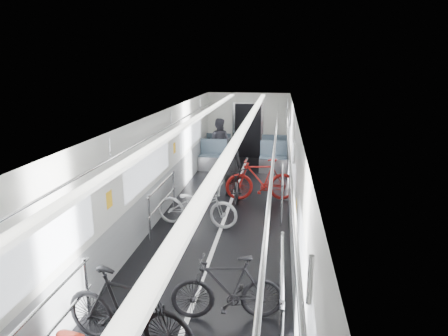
{
  "coord_description": "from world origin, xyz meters",
  "views": [
    {
      "loc": [
        1.19,
        -7.7,
        3.46
      ],
      "look_at": [
        0.0,
        0.67,
        1.23
      ],
      "focal_mm": 32.0,
      "sensor_mm": 36.0,
      "label": 1
    }
  ],
  "objects_px": {
    "person_standing": "(232,167)",
    "bike_aisle": "(235,181)",
    "bike_right_far": "(261,180)",
    "bike_left_far": "(197,205)",
    "bike_left_mid": "(127,311)",
    "person_seated": "(219,142)",
    "bike_right_near": "(228,288)"
  },
  "relations": [
    {
      "from": "bike_left_far",
      "to": "bike_aisle",
      "type": "bearing_deg",
      "value": -10.19
    },
    {
      "from": "bike_right_far",
      "to": "person_seated",
      "type": "distance_m",
      "value": 3.89
    },
    {
      "from": "bike_aisle",
      "to": "person_seated",
      "type": "xyz_separation_m",
      "value": [
        -0.96,
        3.39,
        0.36
      ]
    },
    {
      "from": "person_standing",
      "to": "bike_right_far",
      "type": "bearing_deg",
      "value": -176.01
    },
    {
      "from": "bike_right_far",
      "to": "bike_left_mid",
      "type": "bearing_deg",
      "value": -21.37
    },
    {
      "from": "bike_right_far",
      "to": "bike_right_near",
      "type": "bearing_deg",
      "value": -10.92
    },
    {
      "from": "bike_left_far",
      "to": "person_standing",
      "type": "bearing_deg",
      "value": -7.07
    },
    {
      "from": "bike_left_mid",
      "to": "bike_aisle",
      "type": "xyz_separation_m",
      "value": [
        0.62,
        5.97,
        -0.09
      ]
    },
    {
      "from": "bike_left_mid",
      "to": "bike_left_far",
      "type": "relative_size",
      "value": 1.0
    },
    {
      "from": "bike_aisle",
      "to": "bike_right_near",
      "type": "bearing_deg",
      "value": -96.18
    },
    {
      "from": "bike_left_far",
      "to": "bike_aisle",
      "type": "distance_m",
      "value": 2.1
    },
    {
      "from": "person_standing",
      "to": "bike_aisle",
      "type": "bearing_deg",
      "value": 152.68
    },
    {
      "from": "bike_aisle",
      "to": "person_standing",
      "type": "height_order",
      "value": "person_standing"
    },
    {
      "from": "person_seated",
      "to": "bike_left_mid",
      "type": "bearing_deg",
      "value": 95.04
    },
    {
      "from": "bike_right_near",
      "to": "bike_aisle",
      "type": "height_order",
      "value": "bike_right_near"
    },
    {
      "from": "bike_left_mid",
      "to": "person_seated",
      "type": "height_order",
      "value": "person_seated"
    },
    {
      "from": "bike_left_mid",
      "to": "bike_left_far",
      "type": "bearing_deg",
      "value": 12.76
    },
    {
      "from": "person_standing",
      "to": "bike_left_far",
      "type": "bearing_deg",
      "value": 96.3
    },
    {
      "from": "bike_right_near",
      "to": "person_seated",
      "type": "bearing_deg",
      "value": -179.34
    },
    {
      "from": "bike_left_mid",
      "to": "bike_right_far",
      "type": "distance_m",
      "value": 5.99
    },
    {
      "from": "bike_right_near",
      "to": "bike_left_far",
      "type": "bearing_deg",
      "value": -169.89
    },
    {
      "from": "bike_left_mid",
      "to": "person_seated",
      "type": "distance_m",
      "value": 9.37
    },
    {
      "from": "person_standing",
      "to": "person_seated",
      "type": "distance_m",
      "value": 3.4
    },
    {
      "from": "bike_aisle",
      "to": "person_seated",
      "type": "height_order",
      "value": "person_seated"
    },
    {
      "from": "bike_left_far",
      "to": "person_standing",
      "type": "distance_m",
      "value": 2.2
    },
    {
      "from": "bike_left_mid",
      "to": "bike_aisle",
      "type": "height_order",
      "value": "bike_left_mid"
    },
    {
      "from": "person_standing",
      "to": "person_seated",
      "type": "xyz_separation_m",
      "value": [
        -0.86,
        3.29,
        0.01
      ]
    },
    {
      "from": "bike_left_mid",
      "to": "person_standing",
      "type": "relative_size",
      "value": 1.13
    },
    {
      "from": "bike_right_near",
      "to": "person_standing",
      "type": "height_order",
      "value": "person_standing"
    },
    {
      "from": "bike_left_far",
      "to": "person_seated",
      "type": "distance_m",
      "value": 5.43
    },
    {
      "from": "bike_right_near",
      "to": "bike_aisle",
      "type": "bearing_deg",
      "value": 176.52
    },
    {
      "from": "bike_left_mid",
      "to": "bike_aisle",
      "type": "distance_m",
      "value": 6.0
    }
  ]
}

